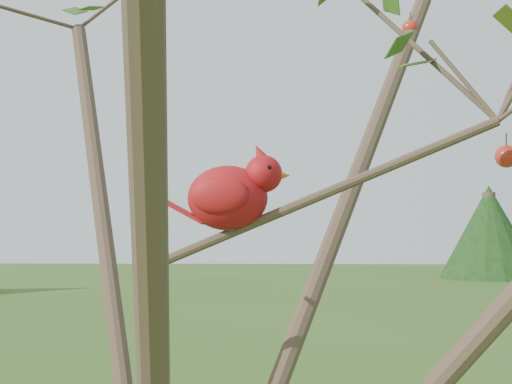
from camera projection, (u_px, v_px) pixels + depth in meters
crabapple_tree at (179, 165)px, 1.13m from camera, size 2.35×2.05×2.95m
cardinal at (232, 194)px, 1.24m from camera, size 0.24×0.13×0.16m
distant_trees at (311, 240)px, 25.68m from camera, size 44.34×14.03×3.81m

